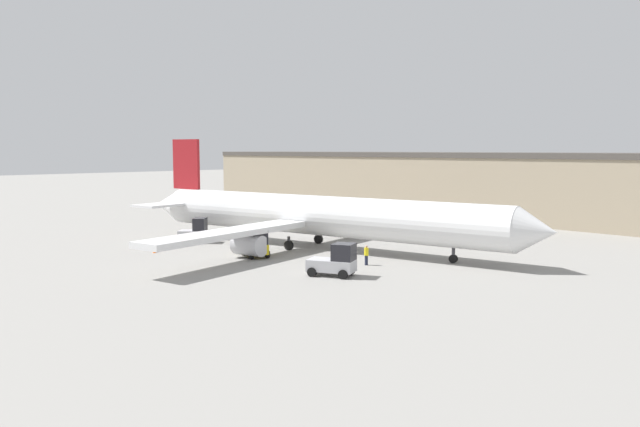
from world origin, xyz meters
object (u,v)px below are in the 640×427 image
(safety_cone_near, at_px, (155,250))
(airplane, at_px, (312,215))
(baggage_tug, at_px, (195,231))
(belt_loader_truck, at_px, (256,244))
(ground_crew_worker, at_px, (366,254))
(pushback_tug, at_px, (336,261))

(safety_cone_near, bearing_deg, airplane, 57.62)
(airplane, relative_size, baggage_tug, 13.40)
(safety_cone_near, bearing_deg, belt_loader_truck, 31.71)
(ground_crew_worker, distance_m, belt_loader_truck, 10.13)
(airplane, distance_m, baggage_tug, 12.53)
(baggage_tug, bearing_deg, ground_crew_worker, -34.00)
(airplane, height_order, safety_cone_near, airplane)
(airplane, distance_m, belt_loader_truck, 7.53)
(baggage_tug, relative_size, safety_cone_near, 6.05)
(belt_loader_truck, relative_size, pushback_tug, 0.89)
(ground_crew_worker, distance_m, baggage_tug, 20.69)
(airplane, bearing_deg, baggage_tug, -160.88)
(safety_cone_near, bearing_deg, ground_crew_worker, 27.78)
(pushback_tug, distance_m, safety_cone_near, 19.49)
(baggage_tug, bearing_deg, belt_loader_truck, -47.83)
(baggage_tug, relative_size, pushback_tug, 0.85)
(belt_loader_truck, bearing_deg, airplane, 114.13)
(belt_loader_truck, bearing_deg, safety_cone_near, -128.15)
(baggage_tug, distance_m, belt_loader_truck, 11.25)
(belt_loader_truck, bearing_deg, ground_crew_worker, 44.08)
(ground_crew_worker, bearing_deg, pushback_tug, -73.75)
(ground_crew_worker, xyz_separation_m, baggage_tug, (-20.46, -3.07, 0.25))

